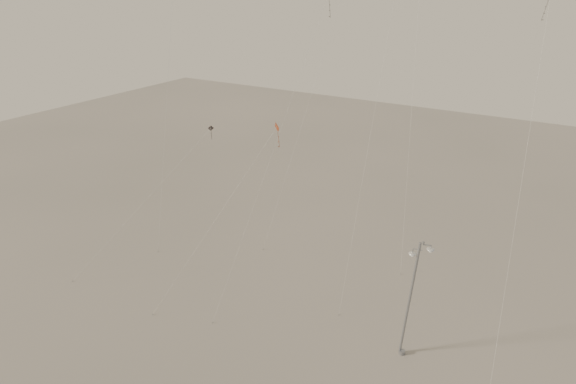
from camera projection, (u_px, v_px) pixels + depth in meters
The scene contains 8 objects.
ground at pixel (262, 352), 33.66m from camera, with size 160.00×160.00×0.00m, color gray.
street_lamp at pixel (411, 297), 31.27m from camera, with size 1.58×0.75×9.85m.
kite_1 at pixel (302, 70), 33.84m from camera, with size 4.43×11.45×24.87m.
kite_3 at pixel (249, 171), 32.66m from camera, with size 9.04×6.29×16.35m.
kite_4 at pixel (534, 102), 29.08m from camera, with size 2.49×14.74×24.78m.
kite_5 at pixel (416, 40), 40.67m from camera, with size 4.00×9.42×27.77m.
kite_6 at pixel (169, 175), 40.14m from camera, with size 9.73×10.29×13.83m.
kite_7 at pixel (327, 46), 39.06m from camera, with size 6.43×5.26×26.45m.
Camera 1 is at (14.57, -21.01, 25.04)m, focal length 28.00 mm.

